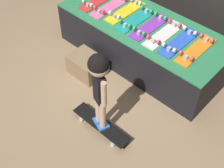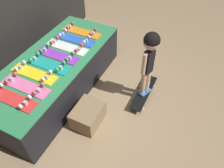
{
  "view_description": "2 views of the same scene",
  "coord_description": "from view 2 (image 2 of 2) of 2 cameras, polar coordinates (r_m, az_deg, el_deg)",
  "views": [
    {
      "loc": [
        1.95,
        -2.12,
        2.98
      ],
      "look_at": [
        0.28,
        -0.33,
        0.35
      ],
      "focal_mm": 50.0,
      "sensor_mm": 36.0,
      "label": 1
    },
    {
      "loc": [
        -1.76,
        -1.22,
        2.54
      ],
      "look_at": [
        0.13,
        -0.3,
        0.38
      ],
      "focal_mm": 35.0,
      "sensor_mm": 36.0,
      "label": 2
    }
  ],
  "objects": [
    {
      "name": "ground_plane",
      "position": [
        3.32,
        -5.68,
        -4.38
      ],
      "size": [
        16.0,
        16.0,
        0.0
      ],
      "primitive_type": "plane",
      "color": "#9E7F5B"
    },
    {
      "name": "display_rack",
      "position": [
        3.37,
        -14.49,
        2.23
      ],
      "size": [
        2.31,
        0.95,
        0.59
      ],
      "color": "black",
      "rests_on": "ground_plane"
    },
    {
      "name": "skateboard_red_on_rack",
      "position": [
        2.8,
        -24.77,
        -3.33
      ],
      "size": [
        0.18,
        0.66,
        0.09
      ],
      "color": "red",
      "rests_on": "display_rack"
    },
    {
      "name": "skateboard_pink_on_rack",
      "position": [
        2.88,
        -21.71,
        -0.41
      ],
      "size": [
        0.18,
        0.66,
        0.09
      ],
      "color": "pink",
      "rests_on": "display_rack"
    },
    {
      "name": "skateboard_yellow_on_rack",
      "position": [
        3.02,
        -19.73,
        2.69
      ],
      "size": [
        0.18,
        0.66,
        0.09
      ],
      "color": "yellow",
      "rests_on": "display_rack"
    },
    {
      "name": "skateboard_teal_on_rack",
      "position": [
        3.1,
        -16.45,
        5.01
      ],
      "size": [
        0.18,
        0.66,
        0.09
      ],
      "color": "teal",
      "rests_on": "display_rack"
    },
    {
      "name": "skateboard_purple_on_rack",
      "position": [
        3.23,
        -14.12,
        7.42
      ],
      "size": [
        0.18,
        0.66,
        0.09
      ],
      "color": "purple",
      "rests_on": "display_rack"
    },
    {
      "name": "skateboard_white_on_rack",
      "position": [
        3.36,
        -11.74,
        9.58
      ],
      "size": [
        0.18,
        0.66,
        0.09
      ],
      "color": "white",
      "rests_on": "display_rack"
    },
    {
      "name": "skateboard_blue_on_rack",
      "position": [
        3.51,
        -9.74,
        11.6
      ],
      "size": [
        0.18,
        0.66,
        0.09
      ],
      "color": "blue",
      "rests_on": "display_rack"
    },
    {
      "name": "skateboard_orange_on_rack",
      "position": [
        3.67,
        -7.99,
        13.48
      ],
      "size": [
        0.18,
        0.66,
        0.09
      ],
      "color": "orange",
      "rests_on": "display_rack"
    },
    {
      "name": "skateboard_on_floor",
      "position": [
        3.35,
        8.3,
        -2.22
      ],
      "size": [
        0.76,
        0.18,
        0.09
      ],
      "color": "black",
      "rests_on": "ground_plane"
    },
    {
      "name": "child",
      "position": [
        2.85,
        9.85,
        7.78
      ],
      "size": [
        0.24,
        0.21,
        1.03
      ],
      "rotation": [
        0.0,
        0.0,
        -0.34
      ],
      "color": "#3870C6",
      "rests_on": "skateboard_on_floor"
    },
    {
      "name": "storage_box",
      "position": [
        2.99,
        -6.32,
        -8.14
      ],
      "size": [
        0.44,
        0.34,
        0.28
      ],
      "color": "#8E704C",
      "rests_on": "ground_plane"
    }
  ]
}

